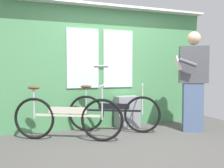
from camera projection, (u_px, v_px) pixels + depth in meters
ground_plane at (140, 146)px, 3.65m from camera, size 5.04×4.24×0.04m
train_door_wall at (110, 65)px, 4.81m from camera, size 4.04×0.28×2.31m
bicycle_near_door at (67, 118)px, 3.89m from camera, size 1.60×0.87×0.88m
bicycle_leaning_behind at (113, 112)px, 4.41m from camera, size 1.50×0.83×0.86m
passenger_reading_newspaper at (193, 79)px, 4.43m from camera, size 0.64×0.59×1.78m
trash_bin_by_wall at (127, 112)px, 4.76m from camera, size 0.44×0.28×0.60m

